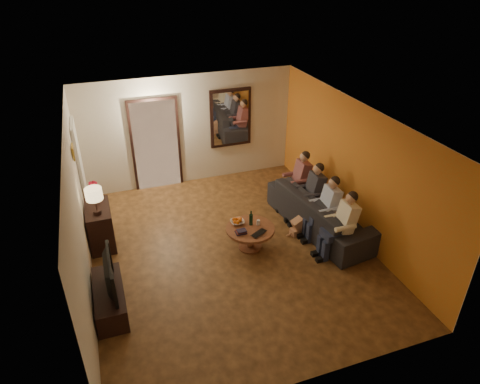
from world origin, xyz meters
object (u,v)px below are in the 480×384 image
object	(u,v)px
tv	(105,274)
dog	(303,221)
dresser	(100,226)
person_c	(312,195)
person_b	(326,210)
bowl	(237,222)
person_d	(298,182)
table_lamp	(95,201)
person_a	(343,227)
tv_stand	(110,298)
sofa	(322,211)
laptop	(261,235)
coffee_table	(250,238)
wine_bottle	(251,218)

from	to	relation	value
tv	dog	size ratio (longest dim) A/B	1.75
dresser	person_c	world-z (taller)	person_c
person_c	person_b	bearing A→B (deg)	-90.00
dresser	bowl	distance (m)	2.60
person_b	person_d	distance (m)	1.20
table_lamp	person_c	size ratio (longest dim) A/B	0.45
person_c	bowl	size ratio (longest dim) A/B	4.63
tv	dog	world-z (taller)	tv
person_a	dog	size ratio (longest dim) A/B	2.14
tv_stand	tv	size ratio (longest dim) A/B	1.24
person_a	person_b	size ratio (longest dim) A/B	1.00
dresser	tv	world-z (taller)	tv
dresser	dog	xyz separation A→B (m)	(3.79, -0.97, -0.12)
tv_stand	person_d	size ratio (longest dim) A/B	1.01
person_b	person_c	bearing A→B (deg)	90.00
person_b	person_d	world-z (taller)	same
tv	sofa	size ratio (longest dim) A/B	0.37
person_c	dog	bearing A→B (deg)	-133.34
person_d	dog	xyz separation A→B (m)	(-0.35, -0.97, -0.32)
table_lamp	sofa	world-z (taller)	table_lamp
laptop	person_b	bearing A→B (deg)	-22.63
tv	bowl	distance (m)	2.65
person_a	person_b	world-z (taller)	same
table_lamp	person_c	bearing A→B (deg)	-5.24
dresser	person_a	bearing A→B (deg)	-23.48
tv_stand	sofa	world-z (taller)	sofa
person_d	coffee_table	distance (m)	1.89
person_a	person_d	xyz separation A→B (m)	(0.00, 1.80, 0.00)
table_lamp	sofa	bearing A→B (deg)	-9.10
dog	person_a	bearing A→B (deg)	-71.91
person_b	laptop	world-z (taller)	person_b
person_a	bowl	xyz separation A→B (m)	(-1.69, 0.94, -0.12)
person_d	table_lamp	bearing A→B (deg)	-176.96
person_b	dresser	bearing A→B (deg)	163.85
dog	wine_bottle	xyz separation A→B (m)	(-1.11, -0.00, 0.32)
table_lamp	bowl	size ratio (longest dim) A/B	2.08
person_b	person_c	distance (m)	0.60
coffee_table	sofa	bearing A→B (deg)	6.31
wine_bottle	tv	bearing A→B (deg)	-162.26
person_c	person_d	size ratio (longest dim) A/B	1.00
wine_bottle	laptop	size ratio (longest dim) A/B	0.94
sofa	person_c	world-z (taller)	person_c
tv	wine_bottle	world-z (taller)	tv
table_lamp	dog	xyz separation A→B (m)	(3.79, -0.75, -0.79)
person_d	coffee_table	size ratio (longest dim) A/B	1.31
person_a	laptop	size ratio (longest dim) A/B	3.65
coffee_table	bowl	size ratio (longest dim) A/B	3.52
laptop	table_lamp	bearing A→B (deg)	128.36
coffee_table	person_b	bearing A→B (deg)	-4.61
dresser	wine_bottle	distance (m)	2.86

